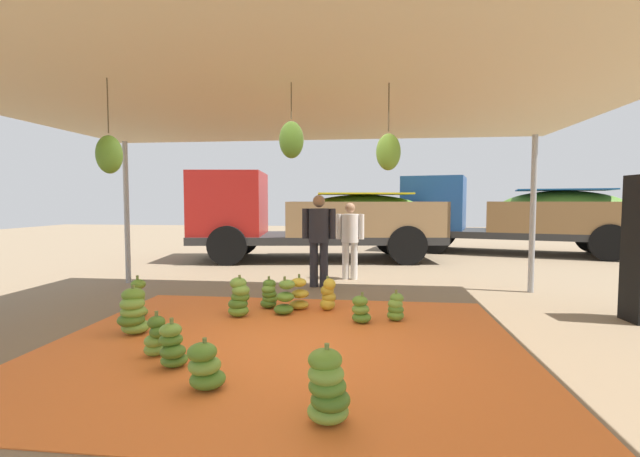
{
  "coord_description": "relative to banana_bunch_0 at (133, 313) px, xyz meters",
  "views": [
    {
      "loc": [
        0.98,
        -4.75,
        1.63
      ],
      "look_at": [
        0.11,
        2.6,
        1.15
      ],
      "focal_mm": 24.49,
      "sensor_mm": 36.0,
      "label": 1
    }
  ],
  "objects": [
    {
      "name": "banana_bunch_1",
      "position": [
        1.64,
        1.16,
        -0.04
      ],
      "size": [
        0.39,
        0.4,
        0.54
      ],
      "color": "#477523",
      "rests_on": "tarp_orange"
    },
    {
      "name": "banana_bunch_4",
      "position": [
        3.19,
        1.0,
        -0.09
      ],
      "size": [
        0.31,
        0.31,
        0.41
      ],
      "color": "#60932D",
      "rests_on": "tarp_orange"
    },
    {
      "name": "worker_0",
      "position": [
        2.42,
        4.07,
        0.65
      ],
      "size": [
        0.58,
        0.35,
        1.58
      ],
      "color": "silver",
      "rests_on": "ground"
    },
    {
      "name": "banana_bunch_12",
      "position": [
        2.55,
        -1.83,
        -0.01
      ],
      "size": [
        0.4,
        0.39,
        0.59
      ],
      "color": "#75A83D",
      "rests_on": "tarp_orange"
    },
    {
      "name": "banana_bunch_5",
      "position": [
        0.64,
        -0.67,
        -0.07
      ],
      "size": [
        0.33,
        0.31,
        0.47
      ],
      "color": "#75A83D",
      "rests_on": "tarp_orange"
    },
    {
      "name": "tarp_orange",
      "position": [
        1.88,
        -0.14,
        -0.27
      ],
      "size": [
        5.3,
        4.52,
        0.01
      ],
      "primitive_type": "cube",
      "color": "orange",
      "rests_on": "ground"
    },
    {
      "name": "banana_bunch_11",
      "position": [
        2.23,
        1.44,
        -0.04
      ],
      "size": [
        0.28,
        0.28,
        0.51
      ],
      "color": "gold",
      "rests_on": "tarp_orange"
    },
    {
      "name": "cargo_truck_main",
      "position": [
        1.11,
        7.03,
        0.94
      ],
      "size": [
        6.93,
        3.24,
        2.4
      ],
      "color": "#2D2D2D",
      "rests_on": "ground"
    },
    {
      "name": "banana_bunch_8",
      "position": [
        1.79,
        1.44,
        -0.05
      ],
      "size": [
        0.41,
        0.41,
        0.53
      ],
      "color": "gold",
      "rests_on": "tarp_orange"
    },
    {
      "name": "worker_1",
      "position": [
        1.88,
        3.21,
        0.74
      ],
      "size": [
        0.63,
        0.39,
        1.73
      ],
      "color": "#26262D",
      "rests_on": "ground"
    },
    {
      "name": "banana_bunch_7",
      "position": [
        1.02,
        0.95,
        -0.01
      ],
      "size": [
        0.37,
        0.37,
        0.58
      ],
      "color": "#60932D",
      "rests_on": "tarp_orange"
    },
    {
      "name": "banana_bunch_9",
      "position": [
        1.44,
        -1.38,
        -0.07
      ],
      "size": [
        0.36,
        0.35,
        0.45
      ],
      "color": "#518428",
      "rests_on": "tarp_orange"
    },
    {
      "name": "banana_bunch_3",
      "position": [
        1.33,
        1.45,
        -0.06
      ],
      "size": [
        0.32,
        0.33,
        0.48
      ],
      "color": "#477523",
      "rests_on": "tarp_orange"
    },
    {
      "name": "banana_bunch_6",
      "position": [
        -0.36,
        0.74,
        -0.02
      ],
      "size": [
        0.3,
        0.3,
        0.58
      ],
      "color": "#6B9E38",
      "rests_on": "tarp_orange"
    },
    {
      "name": "banana_bunch_10",
      "position": [
        0.94,
        -0.95,
        -0.06
      ],
      "size": [
        0.35,
        0.35,
        0.49
      ],
      "color": "#518428",
      "rests_on": "tarp_orange"
    },
    {
      "name": "banana_bunch_2",
      "position": [
        2.72,
        0.81,
        -0.09
      ],
      "size": [
        0.35,
        0.35,
        0.41
      ],
      "color": "#518428",
      "rests_on": "tarp_orange"
    },
    {
      "name": "cargo_truck_far",
      "position": [
        7.08,
        9.24,
        0.97
      ],
      "size": [
        7.1,
        3.88,
        2.4
      ],
      "color": "#2D2D2D",
      "rests_on": "ground"
    },
    {
      "name": "ground_plane",
      "position": [
        1.88,
        2.86,
        -0.27
      ],
      "size": [
        40.0,
        40.0,
        0.0
      ],
      "primitive_type": "plane",
      "color": "#7F6B51"
    },
    {
      "name": "banana_bunch_0",
      "position": [
        0.0,
        0.0,
        0.0
      ],
      "size": [
        0.44,
        0.47,
        0.6
      ],
      "color": "#75A83D",
      "rests_on": "tarp_orange"
    },
    {
      "name": "tent_canopy",
      "position": [
        1.88,
        -0.23,
        2.47
      ],
      "size": [
        8.0,
        7.0,
        2.83
      ],
      "color": "#9EA0A5",
      "rests_on": "ground"
    }
  ]
}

